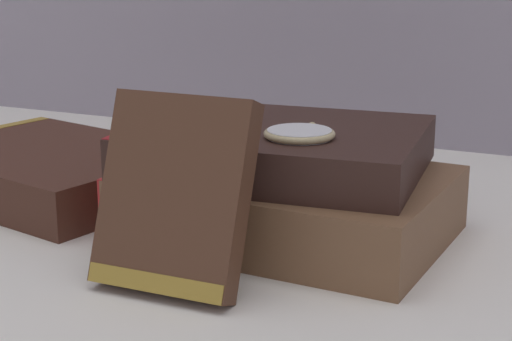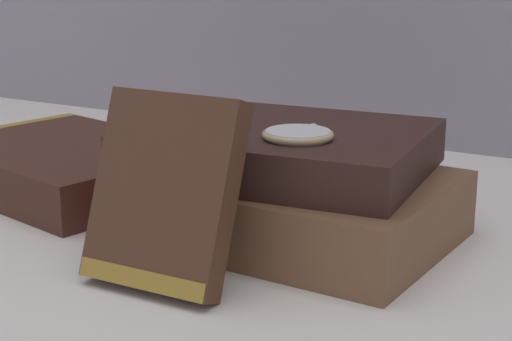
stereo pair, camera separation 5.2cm
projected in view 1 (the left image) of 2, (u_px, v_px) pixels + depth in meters
ground_plane at (278, 245)px, 0.62m from camera, size 3.00×3.00×0.00m
book_flat_bottom at (280, 203)px, 0.64m from camera, size 0.23×0.18×0.05m
book_flat_top at (272, 148)px, 0.64m from camera, size 0.22×0.18×0.03m
book_side_left at (45, 169)px, 0.75m from camera, size 0.25×0.21×0.04m
book_leaning_front at (174, 202)px, 0.53m from camera, size 0.10×0.06×0.12m
pocket_watch at (300, 134)px, 0.59m from camera, size 0.05×0.05×0.01m
reading_glasses at (273, 183)px, 0.77m from camera, size 0.10×0.05×0.00m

